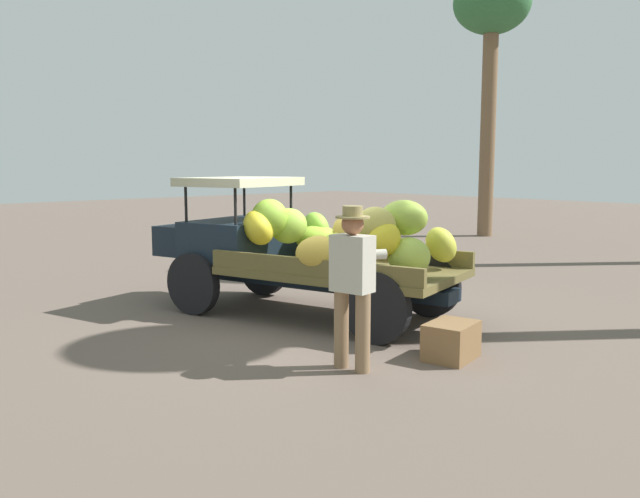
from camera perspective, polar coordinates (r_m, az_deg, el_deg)
ground_plane at (r=8.62m, az=-1.31°, el=-6.28°), size 60.00×60.00×0.00m
truck at (r=8.83m, az=-2.37°, el=0.29°), size 4.66×2.67×1.86m
farmer at (r=6.40m, az=2.89°, el=-2.54°), size 0.52×0.48×1.65m
wooden_crate at (r=7.04m, az=11.48°, el=-7.92°), size 0.55×0.66×0.39m
forest_tree_0 at (r=19.62m, az=14.87°, el=19.01°), size 2.13×2.13×7.34m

